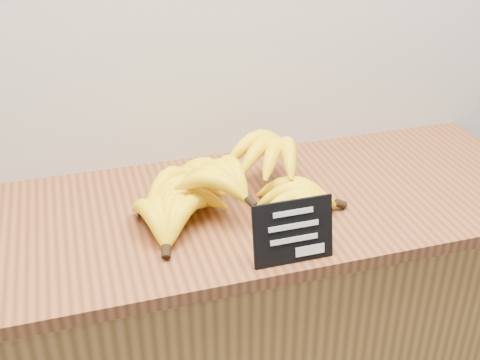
# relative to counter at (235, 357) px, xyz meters

# --- Properties ---
(counter) EXTENTS (1.40, 0.50, 0.90)m
(counter) POSITION_rel_counter_xyz_m (0.00, 0.00, 0.00)
(counter) COLOR #A16F33
(counter) RESTS_ON ground
(counter_top) EXTENTS (1.49, 0.54, 0.03)m
(counter_top) POSITION_rel_counter_xyz_m (0.00, 0.00, 0.47)
(counter_top) COLOR brown
(counter_top) RESTS_ON counter
(chalkboard_sign) EXTENTS (0.16, 0.03, 0.13)m
(chalkboard_sign) POSITION_rel_counter_xyz_m (0.05, -0.23, 0.54)
(chalkboard_sign) COLOR black
(chalkboard_sign) RESTS_ON counter_top
(banana_pile) EXTENTS (0.52, 0.40, 0.12)m
(banana_pile) POSITION_rel_counter_xyz_m (-0.03, -0.00, 0.53)
(banana_pile) COLOR yellow
(banana_pile) RESTS_ON counter_top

